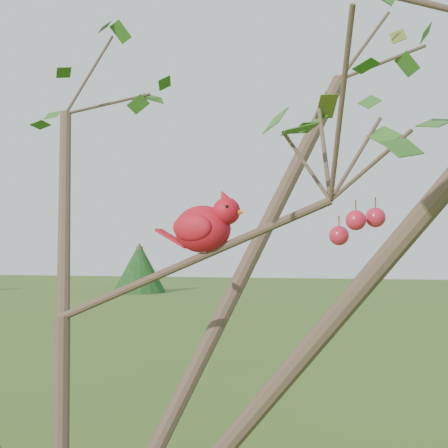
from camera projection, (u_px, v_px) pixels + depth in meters
name	position (u px, v px, depth m)	size (l,w,h in m)	color
crabapple_tree	(68.00, 240.00, 1.27)	(2.35, 2.05, 2.95)	#402F22
cardinal	(205.00, 227.00, 1.31)	(0.21, 0.12, 0.14)	red
distant_trees	(307.00, 257.00, 26.32)	(38.90, 10.08, 3.81)	#402F22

